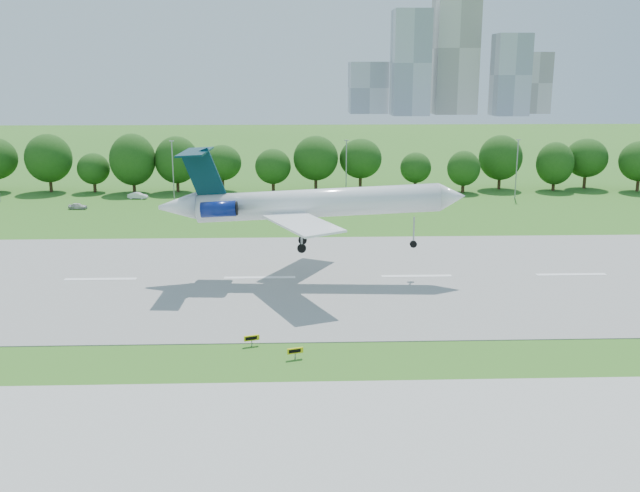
{
  "coord_description": "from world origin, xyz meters",
  "views": [
    {
      "loc": [
        4.56,
        -61.89,
        25.31
      ],
      "look_at": [
        7.4,
        18.0,
        5.84
      ],
      "focal_mm": 40.0,
      "sensor_mm": 36.0,
      "label": 1
    }
  ],
  "objects_px": {
    "airliner": "(303,203)",
    "taxi_sign_left": "(252,338)",
    "service_vehicle_b": "(78,206)",
    "service_vehicle_a": "(138,196)"
  },
  "relations": [
    {
      "from": "taxi_sign_left",
      "to": "service_vehicle_b",
      "type": "xyz_separation_m",
      "value": [
        -37.23,
        71.44,
        -0.18
      ]
    },
    {
      "from": "airliner",
      "to": "service_vehicle_a",
      "type": "bearing_deg",
      "value": 121.48
    },
    {
      "from": "taxi_sign_left",
      "to": "service_vehicle_b",
      "type": "distance_m",
      "value": 80.56
    },
    {
      "from": "airliner",
      "to": "taxi_sign_left",
      "type": "xyz_separation_m",
      "value": [
        -5.19,
        -23.12,
        -8.9
      ]
    },
    {
      "from": "service_vehicle_b",
      "to": "airliner",
      "type": "bearing_deg",
      "value": -134.69
    },
    {
      "from": "airliner",
      "to": "taxi_sign_left",
      "type": "bearing_deg",
      "value": -100.51
    },
    {
      "from": "service_vehicle_a",
      "to": "taxi_sign_left",
      "type": "bearing_deg",
      "value": -150.31
    },
    {
      "from": "airliner",
      "to": "service_vehicle_b",
      "type": "xyz_separation_m",
      "value": [
        -42.42,
        48.32,
        -9.08
      ]
    },
    {
      "from": "taxi_sign_left",
      "to": "service_vehicle_a",
      "type": "height_order",
      "value": "service_vehicle_a"
    },
    {
      "from": "service_vehicle_a",
      "to": "service_vehicle_b",
      "type": "height_order",
      "value": "service_vehicle_a"
    }
  ]
}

